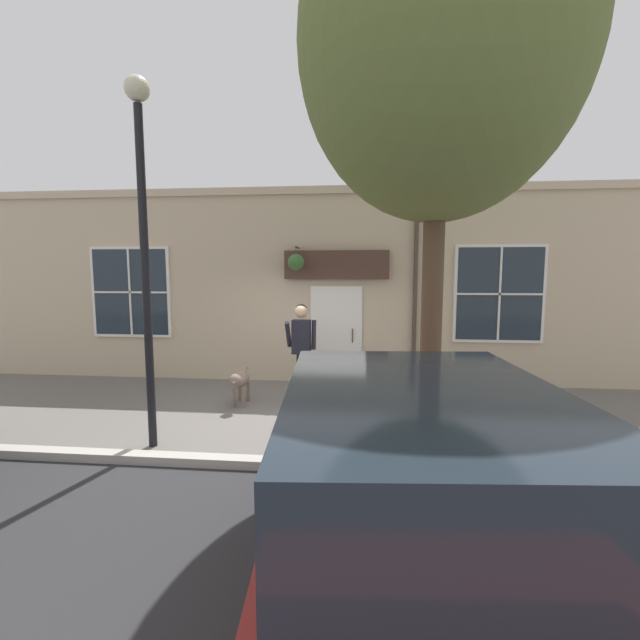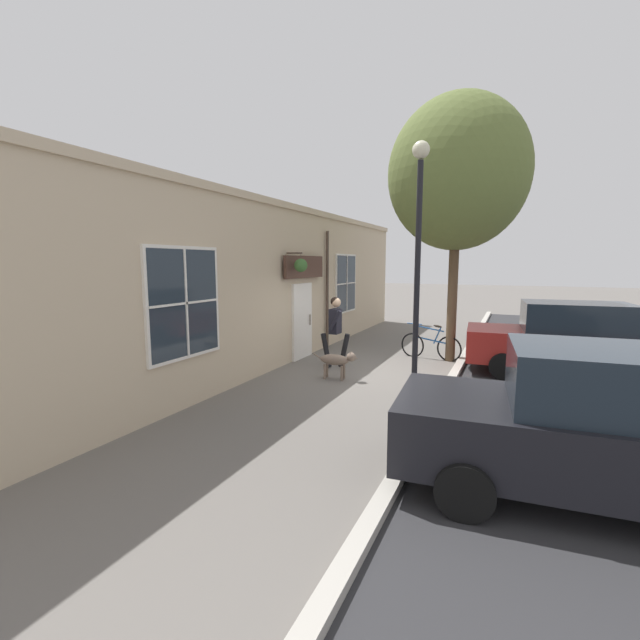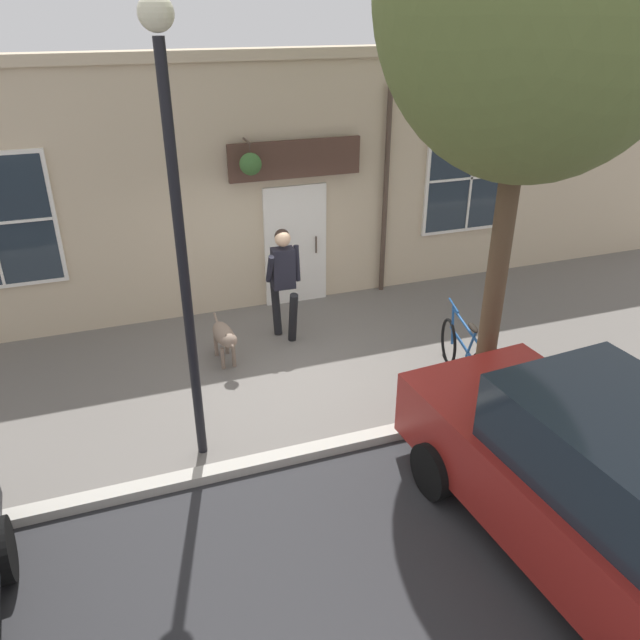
{
  "view_description": "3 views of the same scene",
  "coord_description": "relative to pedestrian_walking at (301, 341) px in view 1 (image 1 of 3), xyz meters",
  "views": [
    {
      "loc": [
        6.94,
        1.18,
        2.41
      ],
      "look_at": [
        -0.35,
        0.46,
        1.58
      ],
      "focal_mm": 24.0,
      "sensor_mm": 36.0,
      "label": 1
    },
    {
      "loc": [
        3.2,
        -9.88,
        2.67
      ],
      "look_at": [
        -0.63,
        -1.51,
        1.43
      ],
      "focal_mm": 24.0,
      "sensor_mm": 36.0,
      "label": 2
    },
    {
      "loc": [
        7.56,
        -2.33,
        4.8
      ],
      "look_at": [
        0.18,
        0.26,
        0.8
      ],
      "focal_mm": 35.0,
      "sensor_mm": 36.0,
      "label": 3
    }
  ],
  "objects": [
    {
      "name": "street_tree_by_curb",
      "position": [
        2.66,
        1.99,
        3.73
      ],
      "size": [
        3.59,
        3.23,
        6.94
      ],
      "color": "brown",
      "rests_on": "ground_plane"
    },
    {
      "name": "parked_car_mid_block",
      "position": [
        5.28,
        1.47,
        -0.23
      ],
      "size": [
        4.42,
        2.19,
        1.75
      ],
      "color": "maroon",
      "rests_on": "ground_plane"
    },
    {
      "name": "dog_on_leash",
      "position": [
        0.48,
        -1.05,
        -0.65
      ],
      "size": [
        1.1,
        0.31,
        0.68
      ],
      "color": "#7F6B5B",
      "rests_on": "ground_plane"
    },
    {
      "name": "pedestrian_walking",
      "position": [
        0.0,
        0.0,
        0.0
      ],
      "size": [
        0.75,
        0.55,
        1.81
      ],
      "color": "black",
      "rests_on": "ground_plane"
    },
    {
      "name": "storefront_facade",
      "position": [
        -1.42,
        -0.04,
        1.0
      ],
      "size": [
        0.95,
        18.0,
        4.19
      ],
      "color": "#C6B293",
      "rests_on": "ground_plane"
    },
    {
      "name": "leaning_bicycle",
      "position": [
        2.04,
        2.0,
        -0.73
      ],
      "size": [
        1.72,
        0.36,
        1.0
      ],
      "color": "black",
      "rests_on": "ground_plane"
    },
    {
      "name": "street_lamp",
      "position": [
        2.4,
        -1.74,
        2.08
      ],
      "size": [
        0.32,
        0.32,
        4.88
      ],
      "color": "black",
      "rests_on": "ground_plane"
    },
    {
      "name": "ground_plane",
      "position": [
        0.92,
        -0.05,
        -1.11
      ],
      "size": [
        90.0,
        90.0,
        0.0
      ],
      "primitive_type": "plane",
      "color": "#66605B"
    }
  ]
}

